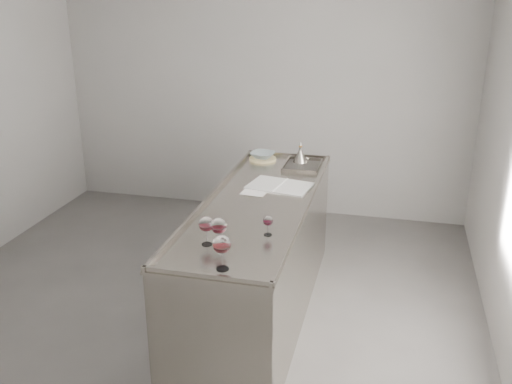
% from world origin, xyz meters
% --- Properties ---
extents(room_shell, '(4.54, 5.04, 2.84)m').
position_xyz_m(room_shell, '(0.00, 0.00, 1.40)').
color(room_shell, '#4F4D4A').
rests_on(room_shell, ground).
extents(counter, '(0.77, 2.42, 0.97)m').
position_xyz_m(counter, '(0.50, 0.30, 0.47)').
color(counter, gray).
rests_on(counter, ground).
extents(wine_glass_left, '(0.09, 0.09, 0.19)m').
position_xyz_m(wine_glass_left, '(0.36, -0.48, 1.07)').
color(wine_glass_left, white).
rests_on(wine_glass_left, counter).
extents(wine_glass_middle, '(0.10, 0.10, 0.19)m').
position_xyz_m(wine_glass_middle, '(0.45, -0.50, 1.08)').
color(wine_glass_middle, white).
rests_on(wine_glass_middle, counter).
extents(wine_glass_right, '(0.11, 0.11, 0.21)m').
position_xyz_m(wine_glass_right, '(0.55, -0.76, 1.09)').
color(wine_glass_right, white).
rests_on(wine_glass_right, counter).
extents(wine_glass_small, '(0.07, 0.07, 0.13)m').
position_xyz_m(wine_glass_small, '(0.70, -0.25, 1.03)').
color(wine_glass_small, white).
rests_on(wine_glass_small, counter).
extents(notebook, '(0.53, 0.42, 0.02)m').
position_xyz_m(notebook, '(0.59, 0.66, 0.95)').
color(notebook, silver).
rests_on(notebook, counter).
extents(loose_paper_top, '(0.27, 0.34, 0.00)m').
position_xyz_m(loose_paper_top, '(0.55, 0.65, 0.94)').
color(loose_paper_top, silver).
rests_on(loose_paper_top, counter).
extents(loose_paper_under, '(0.21, 0.28, 0.00)m').
position_xyz_m(loose_paper_under, '(0.43, 0.53, 0.94)').
color(loose_paper_under, white).
rests_on(loose_paper_under, counter).
extents(trivet, '(0.28, 0.28, 0.02)m').
position_xyz_m(trivet, '(0.29, 1.33, 0.95)').
color(trivet, '#CBBD83').
rests_on(trivet, counter).
extents(ceramic_bowl, '(0.25, 0.25, 0.05)m').
position_xyz_m(ceramic_bowl, '(0.29, 1.33, 0.99)').
color(ceramic_bowl, gray).
rests_on(ceramic_bowl, trivet).
extents(wine_funnel, '(0.13, 0.13, 0.19)m').
position_xyz_m(wine_funnel, '(0.63, 1.34, 1.00)').
color(wine_funnel, gray).
rests_on(wine_funnel, counter).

